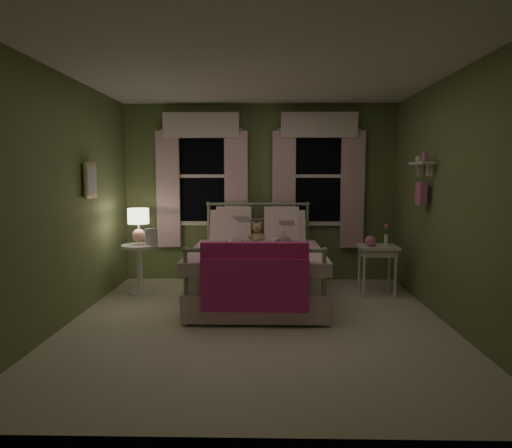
{
  "coord_description": "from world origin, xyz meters",
  "views": [
    {
      "loc": [
        0.09,
        -4.66,
        1.56
      ],
      "look_at": [
        -0.03,
        0.57,
        1.0
      ],
      "focal_mm": 32.0,
      "sensor_mm": 36.0,
      "label": 1
    }
  ],
  "objects_px": {
    "bed": "(257,270)",
    "nightstand_left": "(140,262)",
    "child_right": "(278,221)",
    "teddy_bear": "(257,235)",
    "nightstand_right": "(377,253)",
    "table_lamp": "(138,222)",
    "child_left": "(236,223)"
  },
  "relations": [
    {
      "from": "nightstand_left",
      "to": "nightstand_right",
      "type": "height_order",
      "value": "same"
    },
    {
      "from": "bed",
      "to": "teddy_bear",
      "type": "xyz_separation_m",
      "value": [
        -0.0,
        0.26,
        0.41
      ]
    },
    {
      "from": "bed",
      "to": "nightstand_right",
      "type": "relative_size",
      "value": 3.18
    },
    {
      "from": "child_right",
      "to": "nightstand_right",
      "type": "distance_m",
      "value": 1.36
    },
    {
      "from": "table_lamp",
      "to": "nightstand_right",
      "type": "xyz_separation_m",
      "value": [
        3.13,
        -0.0,
        -0.4
      ]
    },
    {
      "from": "nightstand_left",
      "to": "nightstand_right",
      "type": "bearing_deg",
      "value": -0.08
    },
    {
      "from": "bed",
      "to": "table_lamp",
      "type": "bearing_deg",
      "value": 168.28
    },
    {
      "from": "nightstand_left",
      "to": "nightstand_right",
      "type": "relative_size",
      "value": 1.02
    },
    {
      "from": "child_left",
      "to": "table_lamp",
      "type": "bearing_deg",
      "value": -8.46
    },
    {
      "from": "teddy_bear",
      "to": "nightstand_right",
      "type": "bearing_deg",
      "value": 2.03
    },
    {
      "from": "nightstand_left",
      "to": "child_left",
      "type": "bearing_deg",
      "value": 4.4
    },
    {
      "from": "child_right",
      "to": "table_lamp",
      "type": "xyz_separation_m",
      "value": [
        -1.84,
        -0.1,
        0.0
      ]
    },
    {
      "from": "bed",
      "to": "table_lamp",
      "type": "distance_m",
      "value": 1.69
    },
    {
      "from": "teddy_bear",
      "to": "nightstand_left",
      "type": "distance_m",
      "value": 1.6
    },
    {
      "from": "nightstand_left",
      "to": "nightstand_right",
      "type": "xyz_separation_m",
      "value": [
        3.13,
        -0.0,
        0.13
      ]
    },
    {
      "from": "table_lamp",
      "to": "nightstand_right",
      "type": "distance_m",
      "value": 3.16
    },
    {
      "from": "child_right",
      "to": "teddy_bear",
      "type": "bearing_deg",
      "value": 20.6
    },
    {
      "from": "nightstand_right",
      "to": "child_right",
      "type": "bearing_deg",
      "value": 175.45
    },
    {
      "from": "table_lamp",
      "to": "nightstand_left",
      "type": "bearing_deg",
      "value": 0.0
    },
    {
      "from": "bed",
      "to": "teddy_bear",
      "type": "relative_size",
      "value": 6.78
    },
    {
      "from": "bed",
      "to": "nightstand_left",
      "type": "distance_m",
      "value": 1.59
    },
    {
      "from": "child_right",
      "to": "bed",
      "type": "bearing_deg",
      "value": 47.51
    },
    {
      "from": "table_lamp",
      "to": "teddy_bear",
      "type": "bearing_deg",
      "value": -2.21
    },
    {
      "from": "teddy_bear",
      "to": "bed",
      "type": "bearing_deg",
      "value": -90.0
    },
    {
      "from": "nightstand_right",
      "to": "table_lamp",
      "type": "bearing_deg",
      "value": 179.92
    },
    {
      "from": "bed",
      "to": "child_right",
      "type": "distance_m",
      "value": 0.76
    },
    {
      "from": "child_left",
      "to": "nightstand_left",
      "type": "xyz_separation_m",
      "value": [
        -1.28,
        -0.1,
        -0.52
      ]
    },
    {
      "from": "bed",
      "to": "nightstand_right",
      "type": "xyz_separation_m",
      "value": [
        1.57,
        0.32,
        0.17
      ]
    },
    {
      "from": "child_right",
      "to": "teddy_bear",
      "type": "distance_m",
      "value": 0.36
    },
    {
      "from": "child_right",
      "to": "nightstand_left",
      "type": "relative_size",
      "value": 1.18
    },
    {
      "from": "child_left",
      "to": "teddy_bear",
      "type": "xyz_separation_m",
      "value": [
        0.28,
        -0.16,
        -0.14
      ]
    },
    {
      "from": "child_left",
      "to": "nightstand_right",
      "type": "xyz_separation_m",
      "value": [
        1.85,
        -0.1,
        -0.38
      ]
    }
  ]
}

